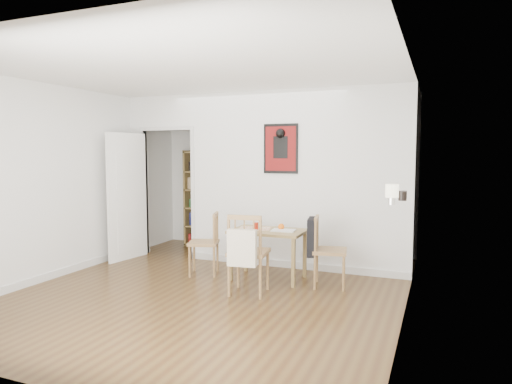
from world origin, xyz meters
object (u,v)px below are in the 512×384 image
at_px(chair_left, 204,244).
at_px(chair_right, 328,250).
at_px(orange_fruit, 281,227).
at_px(notebook, 284,230).
at_px(ceramic_jar_b, 404,195).
at_px(dining_table, 268,236).
at_px(mantel_lamp, 392,192).
at_px(chair_front, 248,253).
at_px(fireplace, 399,250).
at_px(red_glass, 256,226).
at_px(ceramic_jar_a, 402,196).
at_px(bookshelf, 205,199).

relative_size(chair_left, chair_right, 0.97).
bearing_deg(orange_fruit, notebook, -51.73).
height_order(orange_fruit, ceramic_jar_b, ceramic_jar_b).
xyz_separation_m(chair_right, notebook, (-0.61, 0.05, 0.21)).
xyz_separation_m(dining_table, mantel_lamp, (1.65, -0.78, 0.70)).
height_order(chair_right, chair_front, chair_front).
bearing_deg(dining_table, chair_right, -3.35).
bearing_deg(ceramic_jar_b, fireplace, -92.00).
distance_m(red_glass, orange_fruit, 0.34).
xyz_separation_m(dining_table, orange_fruit, (0.16, 0.07, 0.12)).
height_order(orange_fruit, ceramic_jar_a, ceramic_jar_a).
bearing_deg(ceramic_jar_b, dining_table, 175.96).
xyz_separation_m(chair_right, mantel_lamp, (0.82, -0.74, 0.82)).
height_order(chair_front, red_glass, chair_front).
bearing_deg(ceramic_jar_a, chair_front, -168.17).
bearing_deg(chair_left, notebook, 6.08).
height_order(dining_table, mantel_lamp, mantel_lamp).
bearing_deg(chair_right, orange_fruit, 169.75).
height_order(orange_fruit, notebook, orange_fruit).
height_order(chair_right, mantel_lamp, mantel_lamp).
bearing_deg(fireplace, dining_table, 165.66).
distance_m(dining_table, bookshelf, 2.40).
relative_size(bookshelf, mantel_lamp, 8.28).
bearing_deg(ceramic_jar_b, notebook, 175.44).
relative_size(orange_fruit, mantel_lamp, 0.40).
bearing_deg(ceramic_jar_a, mantel_lamp, -99.03).
relative_size(orange_fruit, ceramic_jar_b, 0.88).
height_order(bookshelf, ceramic_jar_a, bookshelf).
bearing_deg(red_glass, mantel_lamp, -22.00).
bearing_deg(red_glass, notebook, 7.68).
xyz_separation_m(ceramic_jar_a, ceramic_jar_b, (-0.00, 0.21, -0.01)).
distance_m(chair_front, fireplace, 1.73).
xyz_separation_m(chair_front, red_glass, (-0.17, 0.64, 0.22)).
distance_m(bookshelf, orange_fruit, 2.46).
distance_m(orange_fruit, ceramic_jar_a, 1.69).
bearing_deg(mantel_lamp, chair_right, 138.17).
bearing_deg(mantel_lamp, dining_table, 154.59).
height_order(mantel_lamp, ceramic_jar_a, mantel_lamp).
xyz_separation_m(chair_left, orange_fruit, (1.07, 0.19, 0.27)).
xyz_separation_m(chair_front, bookshelf, (-1.80, 2.25, 0.36)).
xyz_separation_m(bookshelf, notebook, (2.02, -1.56, -0.18)).
relative_size(chair_left, notebook, 2.87).
distance_m(chair_right, notebook, 0.65).
distance_m(fireplace, red_glass, 1.91).
relative_size(chair_front, fireplace, 0.79).
distance_m(notebook, ceramic_jar_a, 1.63).
bearing_deg(chair_right, red_glass, -179.77).
xyz_separation_m(dining_table, fireplace, (1.71, -0.44, 0.03)).
bearing_deg(orange_fruit, chair_left, -169.68).
bearing_deg(ceramic_jar_b, mantel_lamp, -95.87).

